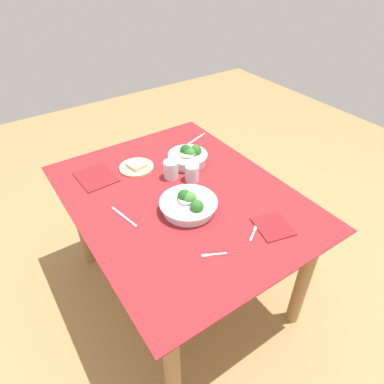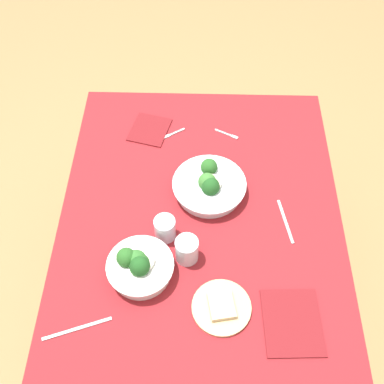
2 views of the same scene
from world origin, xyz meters
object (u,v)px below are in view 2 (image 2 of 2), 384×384
at_px(water_glass_side, 165,228).
at_px(fork_by_near_bowl, 173,134).
at_px(broccoli_bowl_far, 209,185).
at_px(broccoli_bowl_near, 139,266).
at_px(table_knife_left, 285,221).
at_px(water_glass_center, 187,250).
at_px(table_knife_right, 77,329).
at_px(fork_by_far_bowl, 228,134).
at_px(bread_side_plate, 221,307).
at_px(napkin_folded_lower, 292,322).
at_px(napkin_folded_upper, 150,130).

height_order(water_glass_side, fork_by_near_bowl, water_glass_side).
xyz_separation_m(broccoli_bowl_far, broccoli_bowl_near, (0.34, -0.22, 0.01)).
distance_m(fork_by_near_bowl, table_knife_left, 0.59).
xyz_separation_m(water_glass_center, table_knife_left, (-0.15, 0.34, -0.05)).
distance_m(broccoli_bowl_near, table_knife_left, 0.54).
xyz_separation_m(broccoli_bowl_far, table_knife_right, (0.53, -0.40, -0.03)).
relative_size(broccoli_bowl_far, fork_by_far_bowl, 2.80).
bearing_deg(water_glass_center, bread_side_plate, 32.48).
bearing_deg(fork_by_far_bowl, table_knife_right, -93.67).
bearing_deg(water_glass_center, table_knife_left, 113.36).
bearing_deg(napkin_folded_lower, table_knife_right, -86.79).
bearing_deg(fork_by_near_bowl, table_knife_left, 103.10).
relative_size(water_glass_side, table_knife_right, 0.41).
height_order(broccoli_bowl_near, table_knife_right, broccoli_bowl_near).
xyz_separation_m(fork_by_far_bowl, napkin_folded_lower, (0.78, 0.18, 0.00)).
distance_m(broccoli_bowl_far, bread_side_plate, 0.46).
bearing_deg(table_knife_right, broccoli_bowl_far, 33.60).
distance_m(table_knife_right, napkin_folded_lower, 0.66).
bearing_deg(broccoli_bowl_far, fork_by_near_bowl, -152.74).
bearing_deg(table_knife_right, bread_side_plate, -9.48).
distance_m(bread_side_plate, table_knife_right, 0.45).
bearing_deg(broccoli_bowl_far, broccoli_bowl_near, -33.51).
height_order(broccoli_bowl_far, water_glass_center, broccoli_bowl_far).
bearing_deg(broccoli_bowl_far, bread_side_plate, 5.21).
relative_size(fork_by_far_bowl, fork_by_near_bowl, 1.10).
relative_size(broccoli_bowl_near, table_knife_left, 1.19).
distance_m(bread_side_plate, table_knife_left, 0.40).
bearing_deg(napkin_folded_lower, napkin_folded_upper, -147.78).
relative_size(broccoli_bowl_far, table_knife_right, 1.26).
bearing_deg(fork_by_far_bowl, bread_side_plate, -66.15).
bearing_deg(broccoli_bowl_far, water_glass_center, -14.75).
height_order(fork_by_far_bowl, napkin_folded_lower, napkin_folded_lower).
bearing_deg(water_glass_center, napkin_folded_lower, 56.43).
xyz_separation_m(water_glass_side, table_knife_right, (0.34, -0.25, -0.04)).
xyz_separation_m(table_knife_left, table_knife_right, (0.40, -0.67, 0.00)).
bearing_deg(table_knife_right, table_knife_left, 11.64).
bearing_deg(fork_by_near_bowl, napkin_folded_upper, -43.45).
xyz_separation_m(water_glass_side, fork_by_near_bowl, (-0.48, 0.00, -0.04)).
height_order(table_knife_left, napkin_folded_lower, napkin_folded_lower).
bearing_deg(fork_by_far_bowl, broccoli_bowl_near, -89.15).
bearing_deg(fork_by_far_bowl, broccoli_bowl_far, -78.21).
distance_m(broccoli_bowl_near, water_glass_center, 0.16).
height_order(water_glass_center, napkin_folded_upper, water_glass_center).
relative_size(bread_side_plate, fork_by_far_bowl, 1.94).
relative_size(broccoli_bowl_near, fork_by_near_bowl, 2.48).
distance_m(broccoli_bowl_far, water_glass_center, 0.28).
relative_size(broccoli_bowl_near, water_glass_center, 2.30).
xyz_separation_m(bread_side_plate, napkin_folded_lower, (0.04, 0.22, -0.01)).
distance_m(water_glass_center, table_knife_left, 0.38).
distance_m(bread_side_plate, water_glass_side, 0.32).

